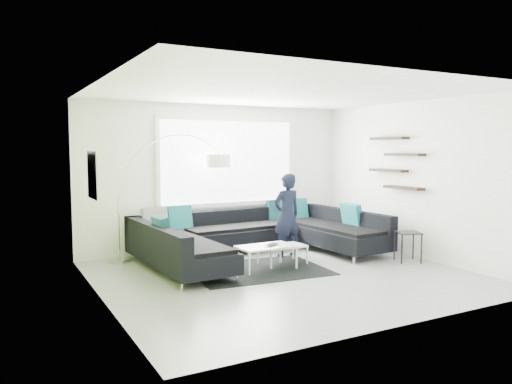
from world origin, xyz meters
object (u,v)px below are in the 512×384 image
sectional_sofa (261,237)px  coffee_table (275,255)px  laptop (274,245)px  person (287,215)px  side_table (408,247)px  arc_lamp (118,198)px

sectional_sofa → coffee_table: (-0.10, -0.65, -0.20)m
sectional_sofa → coffee_table: size_ratio=3.59×
sectional_sofa → laptop: (-0.19, -0.80, 0.01)m
coffee_table → laptop: bearing=-123.0°
coffee_table → person: 1.00m
laptop → sectional_sofa: bearing=45.2°
laptop → side_table: bearing=-46.2°
coffee_table → laptop: laptop is taller
coffee_table → person: (0.59, 0.58, 0.56)m
laptop → coffee_table: bearing=27.3°
arc_lamp → laptop: (2.09, -1.75, -0.71)m
person → laptop: 1.06m
side_table → person: 2.17m
sectional_sofa → person: 0.62m
arc_lamp → person: 2.98m
sectional_sofa → person: (0.49, -0.07, 0.36)m
arc_lamp → side_table: arc_lamp is taller
sectional_sofa → laptop: size_ratio=11.50×
coffee_table → side_table: 2.35m
sectional_sofa → side_table: size_ratio=8.15×
sectional_sofa → person: person is taller
side_table → laptop: 2.40m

